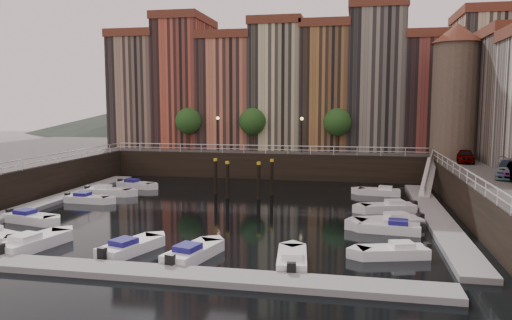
% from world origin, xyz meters
% --- Properties ---
extents(ground, '(200.00, 200.00, 0.00)m').
position_xyz_m(ground, '(0.00, 0.00, 0.00)').
color(ground, black).
rests_on(ground, ground).
extents(quay_far, '(80.00, 20.00, 3.00)m').
position_xyz_m(quay_far, '(0.00, 26.00, 1.50)').
color(quay_far, black).
rests_on(quay_far, ground).
extents(dock_left, '(2.00, 28.00, 0.35)m').
position_xyz_m(dock_left, '(-16.20, -1.00, 0.17)').
color(dock_left, gray).
rests_on(dock_left, ground).
extents(dock_right, '(2.00, 28.00, 0.35)m').
position_xyz_m(dock_right, '(16.20, -1.00, 0.17)').
color(dock_right, gray).
rests_on(dock_right, ground).
extents(dock_near, '(30.00, 2.00, 0.35)m').
position_xyz_m(dock_near, '(0.00, -17.00, 0.17)').
color(dock_near, gray).
rests_on(dock_near, ground).
extents(mountains, '(145.00, 100.00, 18.00)m').
position_xyz_m(mountains, '(1.72, 110.00, 7.92)').
color(mountains, '#2D382D').
rests_on(mountains, ground).
extents(far_terrace, '(48.70, 10.30, 17.50)m').
position_xyz_m(far_terrace, '(3.31, 23.50, 10.95)').
color(far_terrace, '#9B7A62').
rests_on(far_terrace, quay_far).
extents(corner_tower, '(5.20, 5.20, 13.80)m').
position_xyz_m(corner_tower, '(20.00, 14.50, 10.19)').
color(corner_tower, '#6B5B4C').
rests_on(corner_tower, quay_right).
extents(promenade_trees, '(21.20, 3.20, 5.20)m').
position_xyz_m(promenade_trees, '(-1.33, 18.20, 6.58)').
color(promenade_trees, black).
rests_on(promenade_trees, quay_far).
extents(street_lamps, '(10.36, 0.36, 4.18)m').
position_xyz_m(street_lamps, '(-1.00, 17.20, 5.90)').
color(street_lamps, black).
rests_on(street_lamps, quay_far).
extents(railings, '(36.08, 34.04, 0.52)m').
position_xyz_m(railings, '(0.00, 4.88, 3.79)').
color(railings, white).
rests_on(railings, ground).
extents(gangway, '(2.78, 8.32, 3.73)m').
position_xyz_m(gangway, '(17.10, 10.00, 1.92)').
color(gangway, white).
rests_on(gangway, ground).
extents(mooring_pilings, '(5.82, 2.80, 3.78)m').
position_xyz_m(mooring_pilings, '(-0.18, 5.08, 1.65)').
color(mooring_pilings, black).
rests_on(mooring_pilings, ground).
extents(boat_left_1, '(4.49, 2.42, 1.01)m').
position_xyz_m(boat_left_1, '(-13.41, -7.95, 0.34)').
color(boat_left_1, white).
rests_on(boat_left_1, ground).
extents(boat_left_2, '(4.21, 1.66, 0.96)m').
position_xyz_m(boat_left_2, '(-13.19, -0.29, 0.32)').
color(boat_left_2, white).
rests_on(boat_left_2, ground).
extents(boat_left_3, '(4.53, 1.76, 1.04)m').
position_xyz_m(boat_left_3, '(-13.07, 3.26, 0.35)').
color(boat_left_3, white).
rests_on(boat_left_3, ground).
extents(boat_left_4, '(4.31, 2.36, 0.97)m').
position_xyz_m(boat_left_4, '(-12.32, 7.75, 0.33)').
color(boat_left_4, white).
rests_on(boat_left_4, ground).
extents(boat_right_0, '(4.28, 2.52, 0.96)m').
position_xyz_m(boat_right_0, '(12.38, -11.34, 0.32)').
color(boat_right_0, white).
rests_on(boat_right_0, ground).
extents(boat_right_1, '(4.40, 1.97, 0.99)m').
position_xyz_m(boat_right_1, '(12.59, -5.73, 0.33)').
color(boat_right_1, white).
rests_on(boat_right_1, ground).
extents(boat_right_2, '(5.04, 3.30, 1.14)m').
position_xyz_m(boat_right_2, '(12.58, -4.35, 0.38)').
color(boat_right_2, white).
rests_on(boat_right_2, ground).
extents(boat_right_3, '(4.65, 2.80, 1.04)m').
position_xyz_m(boat_right_3, '(12.87, 0.94, 0.35)').
color(boat_right_3, white).
rests_on(boat_right_3, ground).
extents(boat_right_4, '(4.25, 2.01, 0.96)m').
position_xyz_m(boat_right_4, '(12.56, 8.47, 0.32)').
color(boat_right_4, white).
rests_on(boat_right_4, ground).
extents(boat_near_0, '(2.69, 4.99, 1.12)m').
position_xyz_m(boat_near_0, '(-8.95, -13.92, 0.38)').
color(boat_near_0, white).
rests_on(boat_near_0, ground).
extents(boat_near_1, '(2.91, 4.57, 1.03)m').
position_xyz_m(boat_near_1, '(-2.83, -13.54, 0.35)').
color(boat_near_1, white).
rests_on(boat_near_1, ground).
extents(boat_near_2, '(2.66, 4.69, 1.05)m').
position_xyz_m(boat_near_2, '(1.16, -13.96, 0.35)').
color(boat_near_2, white).
rests_on(boat_near_2, ground).
extents(boat_near_3, '(2.01, 4.40, 0.99)m').
position_xyz_m(boat_near_3, '(6.82, -13.96, 0.33)').
color(boat_near_3, white).
rests_on(boat_near_3, ground).
extents(car_a, '(2.12, 4.00, 1.30)m').
position_xyz_m(car_a, '(20.41, 10.21, 3.65)').
color(car_a, gray).
rests_on(car_a, quay_right).
extents(car_c, '(3.33, 5.30, 1.43)m').
position_xyz_m(car_c, '(21.67, 0.58, 3.72)').
color(car_c, gray).
rests_on(car_c, quay_right).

